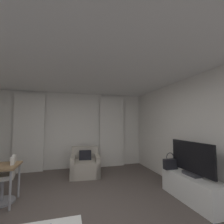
% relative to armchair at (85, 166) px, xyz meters
% --- Properties ---
extents(ground_plane, '(12.00, 12.00, 0.00)m').
position_rel_armchair_xyz_m(ground_plane, '(-0.34, -2.15, -0.28)').
color(ground_plane, '#564C47').
extents(wall_window, '(5.12, 0.06, 2.60)m').
position_rel_armchair_xyz_m(wall_window, '(-0.34, 0.88, 1.02)').
color(wall_window, silver).
rests_on(wall_window, ground).
extents(wall_right, '(0.06, 6.12, 2.60)m').
position_rel_armchair_xyz_m(wall_right, '(2.19, -2.15, 1.02)').
color(wall_right, silver).
rests_on(wall_right, ground).
extents(ceiling, '(5.12, 6.12, 0.06)m').
position_rel_armchair_xyz_m(ceiling, '(-0.34, -2.15, 2.35)').
color(ceiling, white).
rests_on(ceiling, wall_left).
extents(curtain_left_panel, '(0.90, 0.06, 2.50)m').
position_rel_armchair_xyz_m(curtain_left_panel, '(-1.71, 0.75, 0.97)').
color(curtain_left_panel, silver).
rests_on(curtain_left_panel, ground).
extents(curtain_right_panel, '(0.90, 0.06, 2.50)m').
position_rel_armchair_xyz_m(curtain_right_panel, '(1.04, 0.75, 0.97)').
color(curtain_right_panel, silver).
rests_on(curtain_right_panel, ground).
extents(armchair, '(0.90, 0.92, 0.80)m').
position_rel_armchair_xyz_m(armchair, '(0.00, 0.00, 0.00)').
color(armchair, '#B2A899').
rests_on(armchair, ground).
extents(desk_chair, '(0.48, 0.48, 0.88)m').
position_rel_armchair_xyz_m(desk_chair, '(-1.70, -1.21, 0.12)').
color(desk_chair, gray).
rests_on(desk_chair, ground).
extents(tv_console, '(0.47, 1.35, 0.50)m').
position_rel_armchair_xyz_m(tv_console, '(1.89, -2.16, -0.03)').
color(tv_console, white).
rests_on(tv_console, ground).
extents(tv_flatscreen, '(0.20, 1.09, 0.67)m').
position_rel_armchair_xyz_m(tv_flatscreen, '(1.89, -2.17, 0.54)').
color(tv_flatscreen, '#333338').
rests_on(tv_flatscreen, tv_console).
extents(handbag_primary, '(0.30, 0.14, 0.37)m').
position_rel_armchair_xyz_m(handbag_primary, '(1.74, -1.68, 0.34)').
color(handbag_primary, black).
rests_on(handbag_primary, tv_console).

